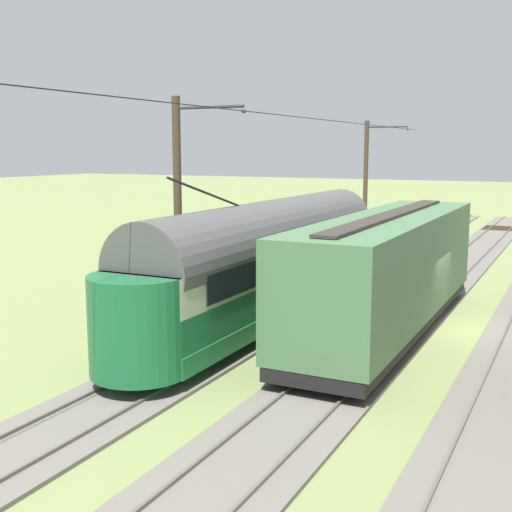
{
  "coord_description": "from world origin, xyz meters",
  "views": [
    {
      "loc": [
        -3.46,
        22.73,
        6.08
      ],
      "look_at": [
        6.88,
        1.88,
        2.33
      ],
      "focal_mm": 46.6,
      "sensor_mm": 36.0,
      "label": 1
    }
  ],
  "objects_px": {
    "coach_adjacent": "(389,270)",
    "catenary_pole_mid_near": "(179,209)",
    "vintage_streetcar": "(269,258)",
    "catenary_pole_foreground": "(367,182)"
  },
  "relations": [
    {
      "from": "coach_adjacent",
      "to": "catenary_pole_mid_near",
      "type": "xyz_separation_m",
      "value": [
        6.75,
        2.06,
        1.91
      ]
    },
    {
      "from": "vintage_streetcar",
      "to": "coach_adjacent",
      "type": "height_order",
      "value": "vintage_streetcar"
    },
    {
      "from": "catenary_pole_foreground",
      "to": "catenary_pole_mid_near",
      "type": "xyz_separation_m",
      "value": [
        0.0,
        21.48,
        0.0
      ]
    },
    {
      "from": "vintage_streetcar",
      "to": "catenary_pole_mid_near",
      "type": "xyz_separation_m",
      "value": [
        2.48,
        1.95,
        1.81
      ]
    },
    {
      "from": "vintage_streetcar",
      "to": "coach_adjacent",
      "type": "relative_size",
      "value": 1.31
    },
    {
      "from": "vintage_streetcar",
      "to": "catenary_pole_foreground",
      "type": "bearing_deg",
      "value": -82.77
    },
    {
      "from": "catenary_pole_foreground",
      "to": "catenary_pole_mid_near",
      "type": "distance_m",
      "value": 21.48
    },
    {
      "from": "coach_adjacent",
      "to": "catenary_pole_foreground",
      "type": "distance_m",
      "value": 20.65
    },
    {
      "from": "coach_adjacent",
      "to": "catenary_pole_foreground",
      "type": "bearing_deg",
      "value": -70.84
    },
    {
      "from": "vintage_streetcar",
      "to": "coach_adjacent",
      "type": "bearing_deg",
      "value": -178.52
    }
  ]
}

